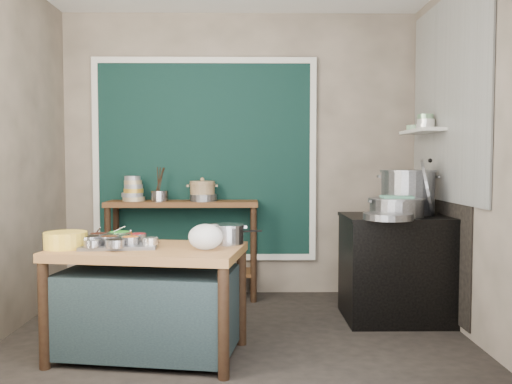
{
  "coord_description": "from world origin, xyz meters",
  "views": [
    {
      "loc": [
        0.1,
        -3.95,
        1.33
      ],
      "look_at": [
        0.15,
        0.25,
        1.09
      ],
      "focal_mm": 38.0,
      "sensor_mm": 36.0,
      "label": 1
    }
  ],
  "objects_px": {
    "prep_table": "(149,302)",
    "utensil_cup": "(160,196)",
    "yellow_basin": "(66,240)",
    "ceramic_crock": "(202,192)",
    "saucepan": "(227,234)",
    "stock_pot": "(408,192)",
    "condiment_tray": "(120,245)",
    "steamer": "(396,207)",
    "stove_block": "(398,269)",
    "back_counter": "(183,250)"
  },
  "relations": [
    {
      "from": "prep_table",
      "to": "utensil_cup",
      "type": "height_order",
      "value": "utensil_cup"
    },
    {
      "from": "yellow_basin",
      "to": "ceramic_crock",
      "type": "distance_m",
      "value": 1.82
    },
    {
      "from": "saucepan",
      "to": "stock_pot",
      "type": "distance_m",
      "value": 1.75
    },
    {
      "from": "condiment_tray",
      "to": "steamer",
      "type": "xyz_separation_m",
      "value": [
        2.09,
        0.74,
        0.19
      ]
    },
    {
      "from": "prep_table",
      "to": "steamer",
      "type": "xyz_separation_m",
      "value": [
        1.89,
        0.77,
        0.58
      ]
    },
    {
      "from": "stock_pot",
      "to": "steamer",
      "type": "xyz_separation_m",
      "value": [
        -0.15,
        -0.21,
        -0.11
      ]
    },
    {
      "from": "saucepan",
      "to": "yellow_basin",
      "type": "bearing_deg",
      "value": 171.29
    },
    {
      "from": "yellow_basin",
      "to": "stove_block",
      "type": "bearing_deg",
      "value": 19.52
    },
    {
      "from": "back_counter",
      "to": "utensil_cup",
      "type": "height_order",
      "value": "utensil_cup"
    },
    {
      "from": "stock_pot",
      "to": "steamer",
      "type": "relative_size",
      "value": 1.03
    },
    {
      "from": "stove_block",
      "to": "saucepan",
      "type": "distance_m",
      "value": 1.63
    },
    {
      "from": "utensil_cup",
      "to": "stock_pot",
      "type": "relative_size",
      "value": 0.35
    },
    {
      "from": "stove_block",
      "to": "steamer",
      "type": "relative_size",
      "value": 1.92
    },
    {
      "from": "prep_table",
      "to": "utensil_cup",
      "type": "bearing_deg",
      "value": 105.41
    },
    {
      "from": "back_counter",
      "to": "ceramic_crock",
      "type": "height_order",
      "value": "ceramic_crock"
    },
    {
      "from": "prep_table",
      "to": "ceramic_crock",
      "type": "xyz_separation_m",
      "value": [
        0.23,
        1.6,
        0.66
      ]
    },
    {
      "from": "utensil_cup",
      "to": "ceramic_crock",
      "type": "xyz_separation_m",
      "value": [
        0.41,
        0.04,
        0.04
      ]
    },
    {
      "from": "condiment_tray",
      "to": "saucepan",
      "type": "bearing_deg",
      "value": 8.96
    },
    {
      "from": "prep_table",
      "to": "utensil_cup",
      "type": "relative_size",
      "value": 7.46
    },
    {
      "from": "back_counter",
      "to": "yellow_basin",
      "type": "distance_m",
      "value": 1.75
    },
    {
      "from": "ceramic_crock",
      "to": "stock_pot",
      "type": "height_order",
      "value": "stock_pot"
    },
    {
      "from": "condiment_tray",
      "to": "saucepan",
      "type": "relative_size",
      "value": 1.97
    },
    {
      "from": "ceramic_crock",
      "to": "steamer",
      "type": "height_order",
      "value": "ceramic_crock"
    },
    {
      "from": "ceramic_crock",
      "to": "stock_pot",
      "type": "xyz_separation_m",
      "value": [
        1.82,
        -0.62,
        0.03
      ]
    },
    {
      "from": "stove_block",
      "to": "saucepan",
      "type": "relative_size",
      "value": 3.55
    },
    {
      "from": "stock_pot",
      "to": "utensil_cup",
      "type": "bearing_deg",
      "value": 165.28
    },
    {
      "from": "stove_block",
      "to": "stock_pot",
      "type": "distance_m",
      "value": 0.66
    },
    {
      "from": "back_counter",
      "to": "prep_table",
      "type": "bearing_deg",
      "value": -91.43
    },
    {
      "from": "yellow_basin",
      "to": "stock_pot",
      "type": "xyz_separation_m",
      "value": [
        2.59,
        1.01,
        0.26
      ]
    },
    {
      "from": "prep_table",
      "to": "stove_block",
      "type": "height_order",
      "value": "stove_block"
    },
    {
      "from": "stove_block",
      "to": "ceramic_crock",
      "type": "bearing_deg",
      "value": 156.39
    },
    {
      "from": "stove_block",
      "to": "saucepan",
      "type": "bearing_deg",
      "value": -153.28
    },
    {
      "from": "saucepan",
      "to": "stock_pot",
      "type": "xyz_separation_m",
      "value": [
        1.52,
        0.83,
        0.25
      ]
    },
    {
      "from": "stove_block",
      "to": "ceramic_crock",
      "type": "relative_size",
      "value": 3.53
    },
    {
      "from": "stock_pot",
      "to": "steamer",
      "type": "distance_m",
      "value": 0.28
    },
    {
      "from": "condiment_tray",
      "to": "ceramic_crock",
      "type": "bearing_deg",
      "value": 74.79
    },
    {
      "from": "saucepan",
      "to": "steamer",
      "type": "relative_size",
      "value": 0.54
    },
    {
      "from": "prep_table",
      "to": "utensil_cup",
      "type": "distance_m",
      "value": 1.69
    },
    {
      "from": "yellow_basin",
      "to": "ceramic_crock",
      "type": "height_order",
      "value": "ceramic_crock"
    },
    {
      "from": "prep_table",
      "to": "saucepan",
      "type": "relative_size",
      "value": 4.94
    },
    {
      "from": "back_counter",
      "to": "stock_pot",
      "type": "distance_m",
      "value": 2.18
    },
    {
      "from": "back_counter",
      "to": "stove_block",
      "type": "height_order",
      "value": "back_counter"
    },
    {
      "from": "prep_table",
      "to": "steamer",
      "type": "bearing_deg",
      "value": 30.94
    },
    {
      "from": "condiment_tray",
      "to": "utensil_cup",
      "type": "height_order",
      "value": "utensil_cup"
    },
    {
      "from": "utensil_cup",
      "to": "steamer",
      "type": "height_order",
      "value": "utensil_cup"
    },
    {
      "from": "back_counter",
      "to": "stock_pot",
      "type": "xyz_separation_m",
      "value": [
        2.01,
        -0.61,
        0.59
      ]
    },
    {
      "from": "stock_pot",
      "to": "saucepan",
      "type": "bearing_deg",
      "value": -151.2
    },
    {
      "from": "yellow_basin",
      "to": "ceramic_crock",
      "type": "bearing_deg",
      "value": 64.53
    },
    {
      "from": "saucepan",
      "to": "ceramic_crock",
      "type": "distance_m",
      "value": 1.5
    },
    {
      "from": "yellow_basin",
      "to": "utensil_cup",
      "type": "relative_size",
      "value": 1.69
    }
  ]
}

